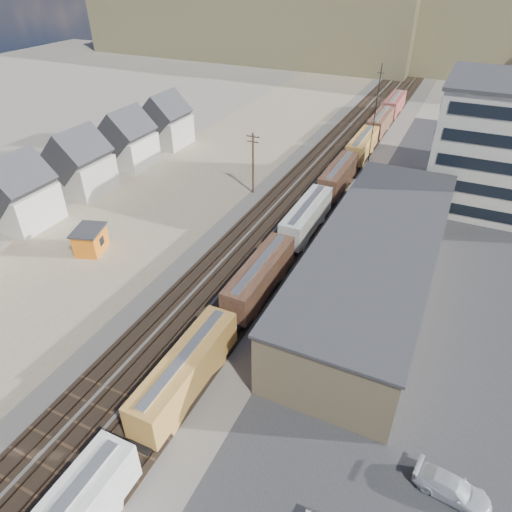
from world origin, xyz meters
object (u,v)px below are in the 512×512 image
at_px(parked_car_silver, 452,489).
at_px(utility_pole_north, 253,162).
at_px(parked_car_blue, 495,194).
at_px(freight_train, 324,194).
at_px(maintenance_shed, 90,240).

bearing_deg(parked_car_silver, utility_pole_north, 50.56).
height_order(utility_pole_north, parked_car_blue, utility_pole_north).
xyz_separation_m(freight_train, parked_car_silver, (22.17, -37.82, -2.00)).
height_order(freight_train, parked_car_blue, freight_train).
bearing_deg(parked_car_blue, maintenance_shed, 164.83).
bearing_deg(utility_pole_north, freight_train, -5.64).
distance_m(parked_car_silver, parked_car_blue, 53.73).
bearing_deg(utility_pole_north, maintenance_shed, -115.26).
bearing_deg(parked_car_silver, freight_train, 39.49).
distance_m(utility_pole_north, maintenance_shed, 27.64).
bearing_deg(utility_pole_north, parked_car_silver, -48.55).
distance_m(freight_train, parked_car_blue, 28.44).
xyz_separation_m(maintenance_shed, parked_car_silver, (46.16, -14.25, -0.90)).
bearing_deg(freight_train, utility_pole_north, 174.36).
bearing_deg(maintenance_shed, parked_car_silver, -17.15).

